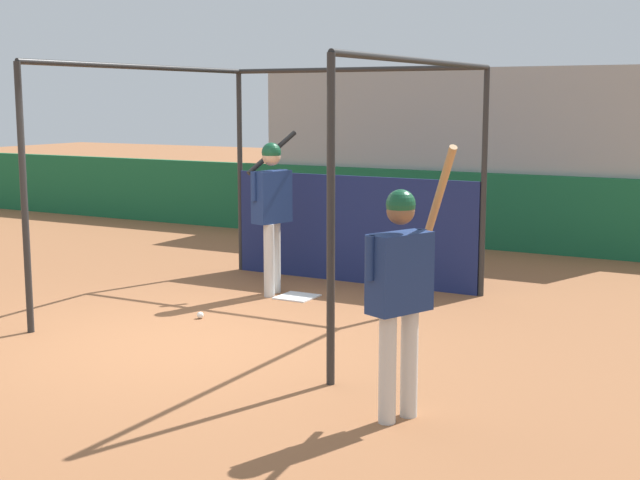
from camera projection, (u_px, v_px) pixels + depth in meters
name	position (u px, v px, depth m)	size (l,w,h in m)	color
ground_plane	(181.00, 342.00, 8.78)	(60.00, 60.00, 0.00)	#935B38
outfield_wall	(436.00, 208.00, 14.55)	(24.00, 0.12, 1.21)	#196038
bleacher_section	(471.00, 152.00, 15.86)	(6.50, 3.20, 2.89)	#9E9E99
batting_cage	(328.00, 194.00, 10.89)	(3.57, 3.95, 2.77)	#282828
home_plate	(297.00, 297.00, 10.75)	(0.44, 0.44, 0.02)	white
player_batter	(272.00, 202.00, 10.75)	(0.56, 0.96, 1.98)	silver
player_waiting	(401.00, 282.00, 6.51)	(0.57, 0.85, 2.05)	silver
baseball	(200.00, 315.00, 9.72)	(0.07, 0.07, 0.07)	white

